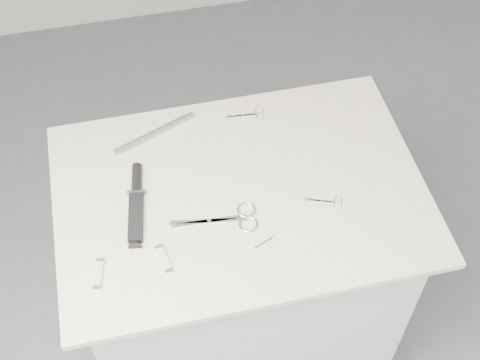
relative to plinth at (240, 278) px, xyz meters
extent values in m
cube|color=slate|center=(0.00, 0.00, -0.46)|extent=(4.00, 4.00, 0.01)
cube|color=silver|center=(0.00, 0.00, 0.00)|extent=(0.90, 0.60, 0.90)
cube|color=beige|center=(0.00, 0.00, 0.46)|extent=(1.00, 0.70, 0.02)
cube|color=white|center=(-0.10, -0.08, 0.47)|extent=(0.20, 0.05, 0.00)
cylinder|color=white|center=(-0.10, -0.08, 0.47)|extent=(0.01, 0.01, 0.01)
torus|color=white|center=(0.00, -0.07, 0.47)|extent=(0.05, 0.05, 0.01)
torus|color=white|center=(0.00, -0.11, 0.47)|extent=(0.05, 0.05, 0.01)
cube|color=white|center=(0.20, -0.08, 0.47)|extent=(0.09, 0.04, 0.00)
cylinder|color=white|center=(0.20, -0.08, 0.47)|extent=(0.00, 0.00, 0.00)
torus|color=white|center=(0.25, -0.09, 0.47)|extent=(0.02, 0.02, 0.00)
torus|color=white|center=(0.24, -0.11, 0.47)|extent=(0.02, 0.02, 0.00)
cube|color=white|center=(0.07, 0.27, 0.47)|extent=(0.10, 0.02, 0.00)
cylinder|color=white|center=(0.07, 0.27, 0.47)|extent=(0.01, 0.01, 0.00)
torus|color=white|center=(0.12, 0.28, 0.47)|extent=(0.03, 0.03, 0.00)
torus|color=white|center=(0.12, 0.26, 0.47)|extent=(0.03, 0.03, 0.00)
cube|color=white|center=(0.02, -0.18, 0.47)|extent=(0.05, 0.03, 0.00)
cylinder|color=white|center=(0.02, -0.18, 0.47)|extent=(0.00, 0.00, 0.00)
torus|color=white|center=(0.04, -0.16, 0.47)|extent=(0.01, 0.01, 0.00)
torus|color=white|center=(0.05, -0.17, 0.47)|extent=(0.01, 0.01, 0.00)
cube|color=black|center=(-0.29, -0.03, 0.48)|extent=(0.07, 0.16, 0.02)
cube|color=#92959A|center=(-0.28, 0.05, 0.48)|extent=(0.06, 0.02, 0.02)
cylinder|color=black|center=(-0.27, 0.10, 0.48)|extent=(0.05, 0.10, 0.03)
cube|color=beige|center=(-0.23, -0.17, 0.48)|extent=(0.03, 0.09, 0.01)
cube|color=white|center=(-0.24, -0.13, 0.48)|extent=(0.02, 0.01, 0.01)
cube|color=white|center=(-0.23, -0.21, 0.48)|extent=(0.02, 0.01, 0.01)
cube|color=beige|center=(-0.40, -0.18, 0.48)|extent=(0.04, 0.09, 0.01)
cube|color=white|center=(-0.39, -0.14, 0.48)|extent=(0.02, 0.01, 0.01)
cube|color=white|center=(-0.41, -0.22, 0.48)|extent=(0.02, 0.01, 0.01)
cylinder|color=#92959A|center=(-0.20, 0.25, 0.48)|extent=(0.25, 0.11, 0.02)
camera|label=1|loc=(-0.24, -1.07, 1.91)|focal=50.00mm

